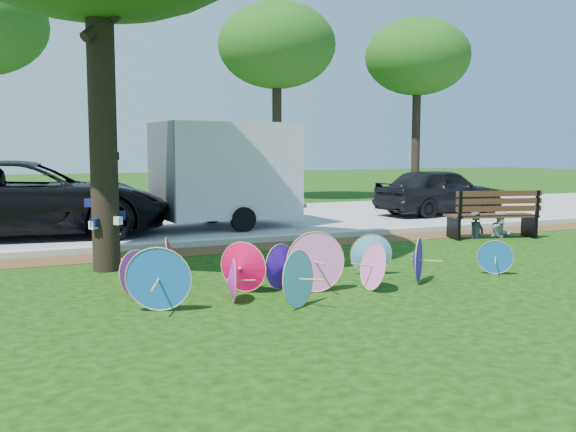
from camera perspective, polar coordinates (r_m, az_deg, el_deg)
name	(u,v)px	position (r m, az deg, el deg)	size (l,w,h in m)	color
ground	(315,300)	(8.50, 2.43, -7.51)	(90.00, 90.00, 0.00)	black
mulch_strip	(213,250)	(12.61, -6.72, -3.05)	(90.00, 1.00, 0.01)	#472D16
curb	(202,243)	(13.26, -7.63, -2.37)	(90.00, 0.30, 0.12)	#B7B5AD
street	(158,224)	(17.26, -11.52, -0.67)	(90.00, 8.00, 0.01)	gray
parasol_pile	(286,266)	(8.91, -0.19, -4.51)	(6.10, 2.62, 0.86)	#DC063F
black_van	(29,199)	(15.51, -22.00, 1.42)	(2.84, 6.15, 1.71)	black
dark_pickup	(440,191)	(19.71, 13.34, 2.15)	(1.66, 4.12, 1.40)	black
cargo_trailer	(226,170)	(16.14, -5.54, 4.13)	(3.30, 2.09, 2.91)	silver
park_bench	(491,214)	(14.95, 17.60, 0.16)	(2.02, 0.77, 1.06)	black
person_left	(477,212)	(14.75, 16.46, 0.31)	(0.42, 0.28, 1.15)	#353949
person_right	(502,211)	(15.21, 18.47, 0.41)	(0.56, 0.44, 1.15)	silver
bg_trees	(246,44)	(24.33, -3.73, 14.98)	(21.14, 4.98, 7.40)	black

